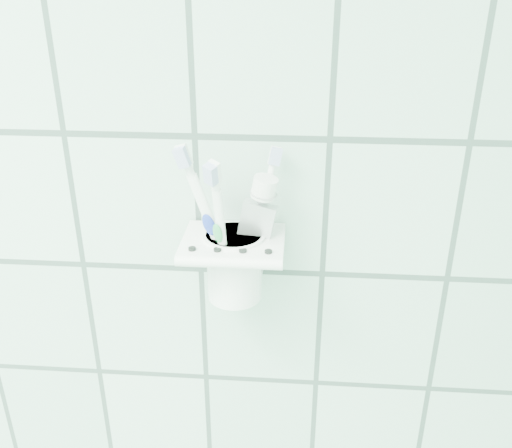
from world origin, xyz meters
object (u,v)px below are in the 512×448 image
Objects in this scene: toothbrush_blue at (243,227)px; toothbrush_orange at (225,216)px; holder_bracket at (234,244)px; cup at (234,263)px; toothbrush_pink at (237,219)px; toothpaste_tube at (243,223)px.

toothbrush_orange reaches higher than toothbrush_blue.
cup is (0.00, 0.00, -0.03)m from holder_bracket.
toothbrush_pink reaches higher than toothbrush_orange.
toothbrush_blue reaches higher than holder_bracket.
toothbrush_blue is at bearing -21.02° from toothbrush_pink.
holder_bracket is 0.61× the size of toothbrush_orange.
holder_bracket is at bearing 141.88° from toothbrush_pink.
toothbrush_orange is 0.02m from toothpaste_tube.
toothbrush_pink reaches higher than holder_bracket.
toothbrush_pink is (0.00, -0.01, 0.06)m from cup.
cup is 0.47× the size of toothbrush_blue.
toothpaste_tube is at bearing 83.95° from toothbrush_blue.
toothpaste_tube is (0.01, 0.01, 0.05)m from cup.
cup is 0.06m from toothbrush_orange.
toothpaste_tube reaches higher than cup.
toothbrush_pink is 1.25× the size of toothpaste_tube.
holder_bracket is 0.03m from toothpaste_tube.
toothbrush_blue is 0.02m from toothpaste_tube.
toothbrush_blue is (0.01, -0.00, -0.01)m from toothbrush_pink.
cup is at bearing 89.00° from holder_bracket.
cup is 0.06m from toothbrush_pink.
holder_bracket is 0.03m from toothbrush_blue.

